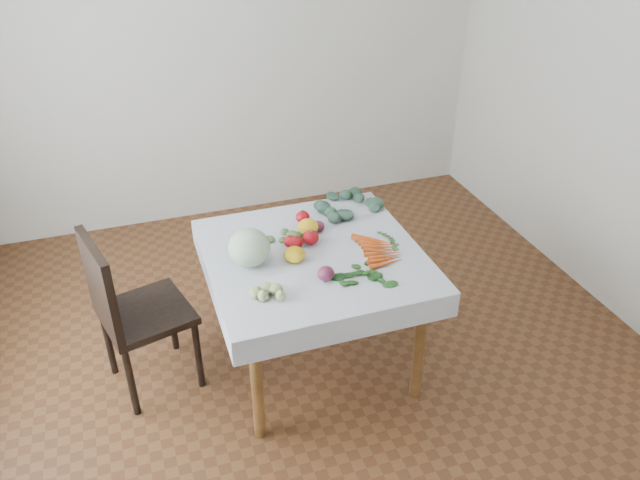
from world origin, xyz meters
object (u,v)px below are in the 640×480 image
object	(u,v)px
cabbage	(249,248)
carrot_bunch	(380,250)
table	(314,269)
chair	(127,306)
heirloom_back	(308,226)

from	to	relation	value
cabbage	carrot_bunch	world-z (taller)	cabbage
table	carrot_bunch	distance (m)	0.37
table	carrot_bunch	bearing A→B (deg)	-17.39
table	chair	world-z (taller)	chair
chair	heirloom_back	world-z (taller)	chair
table	chair	distance (m)	1.00
heirloom_back	cabbage	bearing A→B (deg)	-152.31
table	cabbage	world-z (taller)	cabbage
heirloom_back	carrot_bunch	distance (m)	0.44
cabbage	carrot_bunch	bearing A→B (deg)	-10.08
table	heirloom_back	world-z (taller)	heirloom_back
chair	heirloom_back	size ratio (longest dim) A/B	8.31
carrot_bunch	heirloom_back	bearing A→B (deg)	133.12
chair	heirloom_back	bearing A→B (deg)	5.08
table	cabbage	distance (m)	0.40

